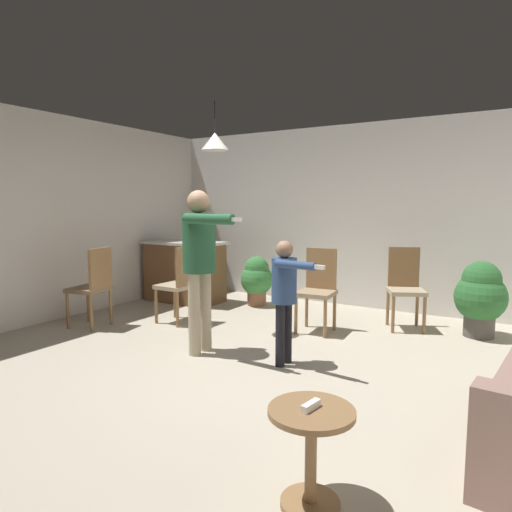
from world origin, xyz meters
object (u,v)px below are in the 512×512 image
object	(u,v)px
potted_plant_by_wall	(481,295)
spare_remote_on_table	(311,406)
side_table_by_couch	(311,446)
dining_chair_by_counter	(318,286)
potted_plant_corner	(257,278)
dining_chair_spare	(180,281)
person_child	(285,288)
dining_chair_near_wall	(93,284)
dining_chair_centre_back	(405,284)
kitchen_counter	(185,271)
person_adult	(200,253)

from	to	relation	value
potted_plant_by_wall	spare_remote_on_table	distance (m)	3.77
side_table_by_couch	dining_chair_by_counter	xyz separation A→B (m)	(-1.27, 2.99, 0.22)
potted_plant_corner	dining_chair_spare	bearing A→B (deg)	-102.43
dining_chair_by_counter	potted_plant_corner	distance (m)	1.58
side_table_by_couch	dining_chair_spare	bearing A→B (deg)	140.76
person_child	dining_chair_spare	distance (m)	1.99
dining_chair_near_wall	potted_plant_corner	distance (m)	2.38
person_child	dining_chair_near_wall	bearing A→B (deg)	-83.32
dining_chair_centre_back	dining_chair_spare	bearing A→B (deg)	1.78
potted_plant_corner	spare_remote_on_table	world-z (taller)	potted_plant_corner
dining_chair_centre_back	dining_chair_spare	xyz separation A→B (m)	(-2.53, -1.28, 0.00)
kitchen_counter	spare_remote_on_table	xyz separation A→B (m)	(3.75, -3.45, 0.06)
kitchen_counter	potted_plant_corner	world-z (taller)	kitchen_counter
person_adult	person_child	distance (m)	0.96
dining_chair_by_counter	spare_remote_on_table	size ratio (longest dim) A/B	7.69
dining_chair_spare	potted_plant_corner	world-z (taller)	dining_chair_spare
dining_chair_spare	person_adult	bearing A→B (deg)	-129.20
kitchen_counter	dining_chair_spare	world-z (taller)	dining_chair_spare
person_adult	kitchen_counter	bearing A→B (deg)	-134.09
side_table_by_couch	person_child	xyz separation A→B (m)	(-1.07, 1.74, 0.42)
dining_chair_centre_back	dining_chair_near_wall	bearing A→B (deg)	5.93
side_table_by_couch	potted_plant_by_wall	distance (m)	3.76
dining_chair_by_counter	potted_plant_by_wall	size ratio (longest dim) A/B	1.13
potted_plant_corner	spare_remote_on_table	bearing A→B (deg)	-55.34
side_table_by_couch	dining_chair_spare	size ratio (longest dim) A/B	0.52
person_adult	dining_chair_centre_back	size ratio (longest dim) A/B	1.67
dining_chair_by_counter	potted_plant_by_wall	distance (m)	1.86
dining_chair_by_counter	dining_chair_spare	world-z (taller)	same
potted_plant_corner	potted_plant_by_wall	xyz separation A→B (m)	(3.06, -0.05, 0.07)
person_child	dining_chair_by_counter	bearing A→B (deg)	-165.20
dining_chair_centre_back	kitchen_counter	bearing A→B (deg)	-21.25
dining_chair_near_wall	person_child	bearing A→B (deg)	-99.35
person_child	dining_chair_by_counter	size ratio (longest dim) A/B	1.20
person_adult	dining_chair_near_wall	bearing A→B (deg)	-90.76
potted_plant_by_wall	dining_chair_by_counter	bearing A→B (deg)	-156.24
spare_remote_on_table	kitchen_counter	bearing A→B (deg)	137.37
person_adult	dining_chair_by_counter	size ratio (longest dim) A/B	1.67
person_adult	potted_plant_corner	size ratio (longest dim) A/B	2.23
dining_chair_by_counter	spare_remote_on_table	bearing A→B (deg)	108.54
potted_plant_corner	spare_remote_on_table	size ratio (longest dim) A/B	5.78
side_table_by_couch	potted_plant_by_wall	size ratio (longest dim) A/B	0.59
kitchen_counter	dining_chair_centre_back	world-z (taller)	dining_chair_centre_back
dining_chair_by_counter	dining_chair_near_wall	world-z (taller)	same
spare_remote_on_table	person_child	bearing A→B (deg)	121.37
person_adult	dining_chair_near_wall	world-z (taller)	person_adult
dining_chair_by_counter	dining_chair_centre_back	world-z (taller)	same
potted_plant_by_wall	person_child	bearing A→B (deg)	-126.88
person_child	dining_chair_spare	size ratio (longest dim) A/B	1.20
dining_chair_spare	person_child	bearing A→B (deg)	-109.16
dining_chair_by_counter	potted_plant_by_wall	xyz separation A→B (m)	(1.70, 0.75, -0.06)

